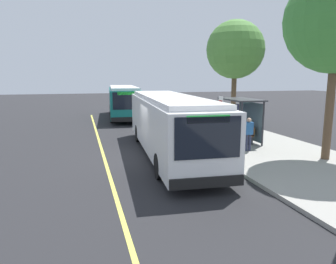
{
  "coord_description": "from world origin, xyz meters",
  "views": [
    {
      "loc": [
        14.61,
        -3.16,
        3.88
      ],
      "look_at": [
        0.74,
        0.7,
        1.32
      ],
      "focal_mm": 33.49,
      "sensor_mm": 36.0,
      "label": 1
    }
  ],
  "objects_px": {
    "waiting_bench": "(244,134)",
    "route_sign_post": "(221,116)",
    "pedestrian_commuter": "(249,132)",
    "transit_bus_second": "(123,101)",
    "transit_bus_main": "(169,123)"
  },
  "relations": [
    {
      "from": "waiting_bench",
      "to": "route_sign_post",
      "type": "distance_m",
      "value": 3.28
    },
    {
      "from": "waiting_bench",
      "to": "route_sign_post",
      "type": "bearing_deg",
      "value": -52.55
    },
    {
      "from": "waiting_bench",
      "to": "pedestrian_commuter",
      "type": "height_order",
      "value": "pedestrian_commuter"
    },
    {
      "from": "transit_bus_second",
      "to": "route_sign_post",
      "type": "height_order",
      "value": "same"
    },
    {
      "from": "waiting_bench",
      "to": "route_sign_post",
      "type": "height_order",
      "value": "route_sign_post"
    },
    {
      "from": "transit_bus_main",
      "to": "waiting_bench",
      "type": "relative_size",
      "value": 7.39
    },
    {
      "from": "route_sign_post",
      "to": "pedestrian_commuter",
      "type": "height_order",
      "value": "route_sign_post"
    },
    {
      "from": "transit_bus_second",
      "to": "waiting_bench",
      "type": "distance_m",
      "value": 14.68
    },
    {
      "from": "transit_bus_main",
      "to": "route_sign_post",
      "type": "relative_size",
      "value": 4.22
    },
    {
      "from": "transit_bus_second",
      "to": "waiting_bench",
      "type": "xyz_separation_m",
      "value": [
        13.73,
        5.11,
        -0.98
      ]
    },
    {
      "from": "waiting_bench",
      "to": "pedestrian_commuter",
      "type": "bearing_deg",
      "value": -24.34
    },
    {
      "from": "waiting_bench",
      "to": "route_sign_post",
      "type": "xyz_separation_m",
      "value": [
        1.82,
        -2.38,
        1.32
      ]
    },
    {
      "from": "waiting_bench",
      "to": "pedestrian_commuter",
      "type": "distance_m",
      "value": 2.29
    },
    {
      "from": "route_sign_post",
      "to": "pedestrian_commuter",
      "type": "distance_m",
      "value": 1.69
    },
    {
      "from": "transit_bus_main",
      "to": "waiting_bench",
      "type": "distance_m",
      "value": 5.06
    }
  ]
}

